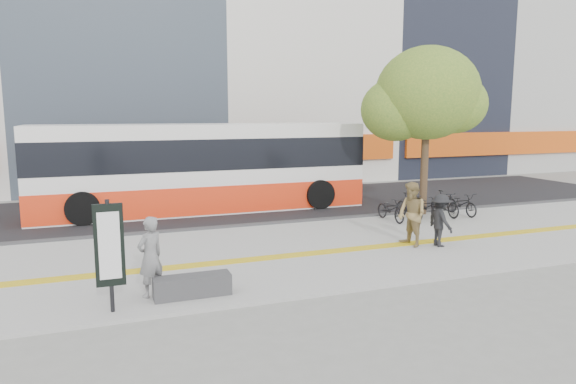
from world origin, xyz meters
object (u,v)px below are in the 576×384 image
object	(u,v)px
bench	(192,286)
pedestrian_dark	(440,220)
pedestrian_tan	(412,214)
signboard	(109,247)
street_tree	(425,96)
seated_woman	(150,257)
bus	(203,170)

from	to	relation	value
bench	pedestrian_dark	size ratio (longest dim) A/B	1.06
bench	pedestrian_tan	size ratio (longest dim) A/B	0.86
signboard	street_tree	size ratio (longest dim) A/B	0.35
street_tree	seated_woman	world-z (taller)	street_tree
street_tree	bus	size ratio (longest dim) A/B	0.50
bus	pedestrian_tan	size ratio (longest dim) A/B	6.87
bench	bus	distance (m)	10.03
bench	signboard	world-z (taller)	signboard
pedestrian_dark	street_tree	bearing A→B (deg)	-26.90
signboard	pedestrian_dark	xyz separation A→B (m)	(9.02, 1.96, -0.53)
bench	seated_woman	distance (m)	1.06
bus	pedestrian_tan	distance (m)	8.96
street_tree	pedestrian_tan	xyz separation A→B (m)	(-3.13, -4.06, -3.51)
bench	pedestrian_tan	world-z (taller)	pedestrian_tan
pedestrian_tan	pedestrian_dark	bearing A→B (deg)	61.44
bus	pedestrian_dark	distance (m)	9.64
signboard	pedestrian_tan	size ratio (longest dim) A/B	1.19
bench	seated_woman	world-z (taller)	seated_woman
street_tree	bus	distance (m)	8.92
signboard	bus	size ratio (longest dim) A/B	0.17
bench	signboard	bearing A→B (deg)	-169.19
bench	street_tree	size ratio (longest dim) A/B	0.25
seated_woman	bench	bearing A→B (deg)	124.43
bus	seated_woman	size ratio (longest dim) A/B	7.48
signboard	pedestrian_tan	xyz separation A→B (m)	(8.25, 2.27, -0.36)
bench	pedestrian_dark	bearing A→B (deg)	12.55
bus	signboard	bearing A→B (deg)	-110.68
signboard	seated_woman	distance (m)	1.10
pedestrian_tan	seated_woman	bearing A→B (deg)	-83.84
bus	pedestrian_dark	world-z (taller)	bus
pedestrian_tan	signboard	bearing A→B (deg)	-80.94
signboard	bus	bearing A→B (deg)	69.32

